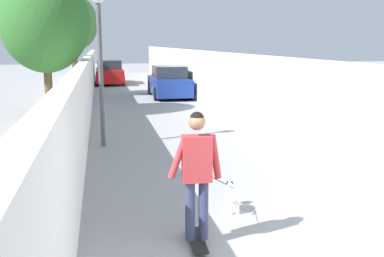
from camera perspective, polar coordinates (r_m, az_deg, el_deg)
name	(u,v)px	position (r m, az deg, el deg)	size (l,w,h in m)	color
ground_plane	(151,109)	(18.18, -5.32, 2.51)	(80.00, 80.00, 0.00)	gray
wall_left	(85,91)	(15.97, -13.57, 4.75)	(48.00, 0.30, 2.03)	silver
fence_right	(224,84)	(16.57, 4.10, 5.73)	(48.00, 0.30, 2.31)	silver
tree_left_near	(44,21)	(17.00, -18.43, 13.01)	(3.16, 3.16, 5.29)	brown
tree_left_mid	(73,23)	(22.93, -15.07, 12.91)	(2.38, 2.38, 4.98)	#473523
lamp_post	(99,39)	(11.59, -11.81, 11.17)	(0.36, 0.36, 3.98)	#4C4C51
skateboard	(197,240)	(6.13, 0.61, -14.15)	(0.81, 0.25, 0.08)	black
person_skateboarder	(197,166)	(5.77, 0.63, -4.86)	(0.24, 0.71, 1.73)	#333859
dog	(232,195)	(7.21, 5.18, -8.48)	(1.37, 0.94, 1.06)	white
car_near	(169,83)	(22.08, -2.97, 5.91)	(3.99, 1.80, 1.54)	navy
car_far	(110,73)	(29.68, -10.54, 7.05)	(4.20, 1.80, 1.54)	#B71414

